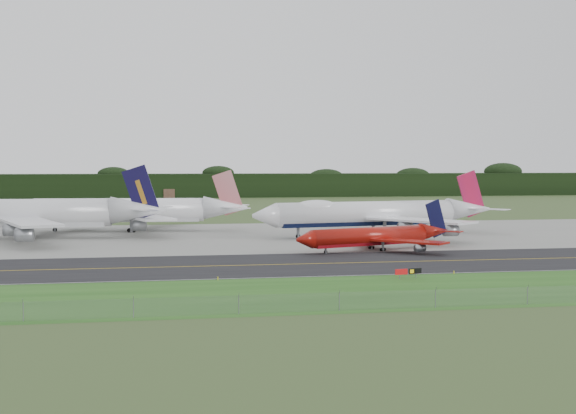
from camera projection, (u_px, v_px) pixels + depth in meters
The scene contains 15 objects.
ground at pixel (372, 260), 145.44m from camera, with size 600.00×600.00×0.00m, color #385326.
grass_verge at pixel (443, 289), 111.04m from camera, with size 400.00×30.00×0.01m, color #225218.
taxiway at pixel (379, 262), 141.51m from camera, with size 400.00×32.00×0.02m, color black.
apron at pixel (314, 235), 195.56m from camera, with size 400.00×78.00×0.01m, color gray.
taxiway_centreline at pixel (379, 262), 141.51m from camera, with size 400.00×0.40×0.00m, color gold.
taxiway_edge_line at pixel (407, 274), 126.27m from camera, with size 400.00×0.25×0.00m, color silver.
perimeter_fence at pixel (482, 297), 98.21m from camera, with size 320.00×0.10×320.00m.
horizon_treeline at pixel (224, 186), 414.17m from camera, with size 700.00×25.00×12.00m.
jet_ba_747 at pixel (374, 214), 191.85m from camera, with size 62.57×51.28×15.76m.
jet_red_737 at pixel (377, 236), 161.04m from camera, with size 35.98×28.52×9.99m.
jet_navy_gold at pixel (23, 214), 185.65m from camera, with size 66.71×57.76×17.20m.
jet_star_tail at pixel (132, 211), 205.33m from camera, with size 59.90×49.84×15.79m.
taxiway_sign at pixel (408, 272), 121.58m from camera, with size 4.44×1.05×1.50m.
edge_marker_left at pixel (218, 278), 119.99m from camera, with size 0.16×0.16×0.50m, color yellow.
edge_marker_center at pixel (454, 272), 126.60m from camera, with size 0.16×0.16×0.50m, color yellow.
Camera 1 is at (-40.69, -139.70, 17.52)m, focal length 50.00 mm.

